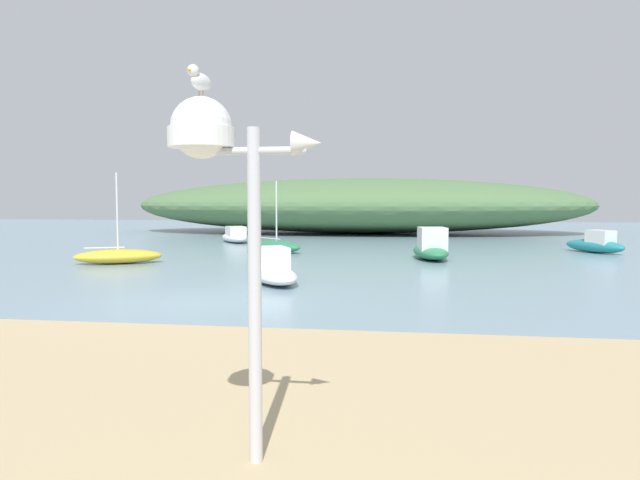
% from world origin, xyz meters
% --- Properties ---
extents(ground_plane, '(120.00, 120.00, 0.00)m').
position_xyz_m(ground_plane, '(0.00, 0.00, 0.00)').
color(ground_plane, '#7A99A8').
extents(distant_hill, '(36.71, 14.39, 4.37)m').
position_xyz_m(distant_hill, '(1.32, 32.79, 2.19)').
color(distant_hill, '#517547').
rests_on(distant_hill, ground).
extents(mast_structure, '(1.37, 0.59, 3.27)m').
position_xyz_m(mast_structure, '(3.43, -8.90, 2.94)').
color(mast_structure, silver).
rests_on(mast_structure, beach_sand).
extents(seagull_on_radar, '(0.18, 0.37, 0.25)m').
position_xyz_m(seagull_on_radar, '(3.31, -8.92, 3.61)').
color(seagull_on_radar, orange).
rests_on(seagull_on_radar, mast_structure).
extents(sailboat_outer_mooring, '(3.31, 2.92, 3.56)m').
position_xyz_m(sailboat_outer_mooring, '(-1.25, 14.29, 0.31)').
color(sailboat_outer_mooring, '#287A4C').
rests_on(sailboat_outer_mooring, ground).
extents(motorboat_east_reach, '(2.62, 3.50, 1.14)m').
position_xyz_m(motorboat_east_reach, '(14.44, 16.21, 0.44)').
color(motorboat_east_reach, teal).
rests_on(motorboat_east_reach, ground).
extents(motorboat_far_left, '(2.73, 3.77, 1.10)m').
position_xyz_m(motorboat_far_left, '(0.97, 3.82, 0.39)').
color(motorboat_far_left, white).
rests_on(motorboat_far_left, ground).
extents(motorboat_mid_channel, '(1.89, 3.99, 1.42)m').
position_xyz_m(motorboat_mid_channel, '(6.25, 11.80, 0.50)').
color(motorboat_mid_channel, '#287A4C').
rests_on(motorboat_mid_channel, ground).
extents(motorboat_far_right, '(3.02, 3.89, 1.01)m').
position_xyz_m(motorboat_far_right, '(-5.30, 20.54, 0.38)').
color(motorboat_far_right, white).
rests_on(motorboat_far_right, ground).
extents(sailboat_near_shore, '(3.68, 2.67, 3.72)m').
position_xyz_m(sailboat_near_shore, '(-6.50, 8.18, 0.31)').
color(sailboat_near_shore, gold).
rests_on(sailboat_near_shore, ground).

